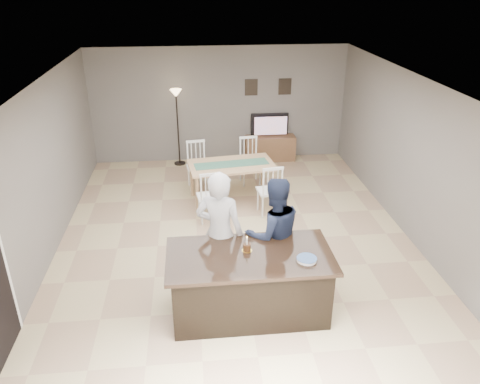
{
  "coord_description": "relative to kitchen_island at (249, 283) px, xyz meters",
  "views": [
    {
      "loc": [
        -0.66,
        -6.85,
        4.19
      ],
      "look_at": [
        0.03,
        -0.3,
        1.08
      ],
      "focal_mm": 35.0,
      "sensor_mm": 36.0,
      "label": 1
    }
  ],
  "objects": [
    {
      "name": "floor",
      "position": [
        0.0,
        1.8,
        -0.45
      ],
      "size": [
        8.0,
        8.0,
        0.0
      ],
      "primitive_type": "plane",
      "color": "tan",
      "rests_on": "ground"
    },
    {
      "name": "room_shell",
      "position": [
        0.0,
        1.8,
        1.22
      ],
      "size": [
        8.0,
        8.0,
        8.0
      ],
      "color": "slate",
      "rests_on": "floor"
    },
    {
      "name": "kitchen_island",
      "position": [
        0.0,
        0.0,
        0.0
      ],
      "size": [
        2.15,
        1.1,
        0.9
      ],
      "color": "black",
      "rests_on": "floor"
    },
    {
      "name": "tv_console",
      "position": [
        1.2,
        5.57,
        -0.15
      ],
      "size": [
        1.2,
        0.4,
        0.6
      ],
      "primitive_type": "cube",
      "color": "brown",
      "rests_on": "floor"
    },
    {
      "name": "television",
      "position": [
        1.2,
        5.64,
        0.41
      ],
      "size": [
        0.91,
        0.12,
        0.53
      ],
      "primitive_type": "imported",
      "rotation": [
        0.0,
        0.0,
        3.14
      ],
      "color": "black",
      "rests_on": "tv_console"
    },
    {
      "name": "tv_screen_glow",
      "position": [
        1.2,
        5.56,
        0.42
      ],
      "size": [
        0.78,
        0.0,
        0.78
      ],
      "primitive_type": "plane",
      "rotation": [
        1.57,
        0.0,
        3.14
      ],
      "color": "orange",
      "rests_on": "tv_console"
    },
    {
      "name": "picture_frames",
      "position": [
        1.15,
        5.78,
        1.3
      ],
      "size": [
        1.1,
        0.02,
        0.38
      ],
      "color": "black",
      "rests_on": "room_shell"
    },
    {
      "name": "woman",
      "position": [
        -0.35,
        0.55,
        0.46
      ],
      "size": [
        0.78,
        0.63,
        1.84
      ],
      "primitive_type": "imported",
      "rotation": [
        0.0,
        0.0,
        2.81
      ],
      "color": "#B4B3B8",
      "rests_on": "floor"
    },
    {
      "name": "man",
      "position": [
        0.41,
        0.55,
        0.4
      ],
      "size": [
        0.92,
        0.77,
        1.71
      ],
      "primitive_type": "imported",
      "rotation": [
        0.0,
        0.0,
        3.3
      ],
      "color": "#1B233B",
      "rests_on": "floor"
    },
    {
      "name": "birthday_cake",
      "position": [
        -0.03,
        0.1,
        0.5
      ],
      "size": [
        0.14,
        0.14,
        0.21
      ],
      "color": "gold",
      "rests_on": "kitchen_island"
    },
    {
      "name": "plate_stack",
      "position": [
        0.7,
        -0.22,
        0.47
      ],
      "size": [
        0.26,
        0.26,
        0.04
      ],
      "color": "white",
      "rests_on": "kitchen_island"
    },
    {
      "name": "dining_table",
      "position": [
        0.07,
        3.44,
        0.19
      ],
      "size": [
        1.8,
        2.05,
        1.01
      ],
      "rotation": [
        0.0,
        0.0,
        0.13
      ],
      "color": "tan",
      "rests_on": "floor"
    },
    {
      "name": "floor_lamp",
      "position": [
        -1.0,
        5.53,
        0.94
      ],
      "size": [
        0.27,
        0.27,
        1.8
      ],
      "color": "black",
      "rests_on": "floor"
    }
  ]
}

